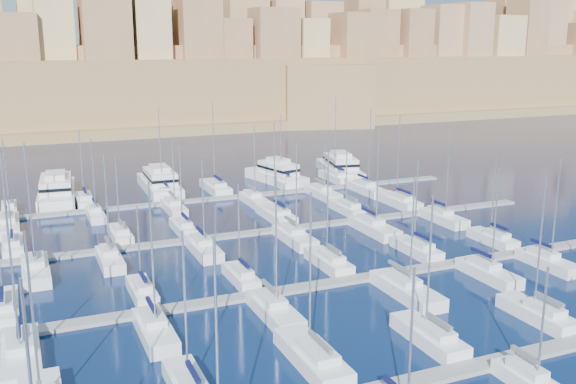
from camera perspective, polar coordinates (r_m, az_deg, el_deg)
name	(u,v)px	position (r m, az deg, el deg)	size (l,w,h in m)	color
ground	(314,250)	(85.15, 2.32, -5.19)	(600.00, 600.00, 0.00)	black
pontoon_near	(486,364)	(58.62, 17.20, -14.42)	(84.00, 2.00, 0.40)	slate
pontoon_mid_near	(359,279)	(75.06, 6.29, -7.66)	(84.00, 2.00, 0.40)	slate
pontoon_mid_far	(285,229)	(93.80, -0.30, -3.31)	(84.00, 2.00, 0.40)	slate
pontoon_far	(236,197)	(113.72, -4.61, -0.42)	(84.00, 2.00, 0.40)	slate
sailboat_2	(313,357)	(56.13, 2.21, -14.45)	(3.05, 10.18, 15.26)	silver
sailboat_3	(429,336)	(61.04, 12.46, -12.41)	(2.72, 9.06, 14.12)	silver
sailboat_4	(538,314)	(68.71, 21.33, -10.05)	(2.67, 8.91, 14.93)	silver
sailboat_9	(532,383)	(55.89, 20.88, -15.57)	(2.19, 7.30, 10.74)	silver
sailboat_12	(4,308)	(71.41, -23.95, -9.41)	(2.78, 9.28, 13.76)	silver
sailboat_13	(142,291)	(71.49, -12.84, -8.58)	(2.31, 7.69, 10.38)	silver
sailboat_14	(241,276)	(74.03, -4.19, -7.49)	(2.29, 7.64, 11.78)	silver
sailboat_15	(329,261)	(78.73, 3.65, -6.18)	(2.65, 8.82, 14.48)	silver
sailboat_16	(417,249)	(84.92, 11.36, -4.98)	(2.63, 8.75, 12.70)	silver
sailboat_17	(493,239)	(91.90, 17.75, -3.97)	(2.44, 8.12, 12.34)	silver
sailboat_18	(21,356)	(60.70, -22.65, -13.29)	(3.13, 10.42, 15.06)	silver
sailboat_19	(155,330)	(62.09, -11.76, -11.90)	(2.75, 9.16, 15.33)	silver
sailboat_20	(274,310)	(64.97, -1.23, -10.45)	(2.86, 9.53, 15.44)	silver
sailboat_21	(406,289)	(71.17, 10.46, -8.51)	(3.17, 10.57, 13.64)	silver
sailboat_22	(488,272)	(78.50, 17.34, -6.84)	(2.69, 8.97, 13.56)	silver
sailboat_23	(547,262)	(84.66, 22.06, -5.76)	(2.59, 8.64, 13.89)	silver
sailboat_24	(13,246)	(91.87, -23.25, -4.41)	(2.57, 8.56, 14.63)	silver
sailboat_25	(120,234)	(92.53, -14.67, -3.65)	(2.48, 8.28, 11.94)	silver
sailboat_26	(183,227)	(93.96, -9.29, -3.13)	(2.38, 7.95, 12.84)	silver
sailboat_27	(276,215)	(99.44, -1.06, -2.02)	(3.11, 10.35, 15.21)	silver
sailboat_28	(347,208)	(103.78, 5.30, -1.45)	(2.63, 8.78, 12.93)	silver
sailboat_29	(399,201)	(109.44, 9.82, -0.80)	(3.07, 10.23, 15.44)	silver
sailboat_30	(36,270)	(81.27, -21.52, -6.46)	(3.03, 10.10, 16.28)	silver
sailboat_31	(110,259)	(82.46, -15.55, -5.75)	(2.60, 8.67, 14.20)	silver
sailboat_32	(203,248)	(84.29, -7.54, -4.96)	(2.81, 9.38, 12.72)	silver
sailboat_33	(295,237)	(88.22, 0.58, -4.01)	(2.93, 9.76, 14.28)	silver
sailboat_34	(374,227)	(93.42, 7.63, -3.14)	(3.11, 10.37, 15.33)	silver
sailboat_35	(443,218)	(100.62, 13.62, -2.22)	(2.79, 9.29, 14.84)	silver
sailboat_36	(9,208)	(112.67, -23.54, -1.34)	(2.27, 7.56, 12.20)	silver
sailboat_37	(84,200)	(113.91, -17.64, -0.70)	(2.80, 9.33, 13.01)	silver
sailboat_38	(163,192)	(116.33, -11.06, -0.02)	(3.12, 10.41, 15.96)	silver
sailboat_39	(216,187)	(118.85, -6.45, 0.42)	(3.23, 10.78, 16.65)	silver
sailboat_40	(282,182)	(122.92, -0.53, 0.92)	(3.07, 10.23, 13.92)	silver
sailboat_41	(336,177)	(127.55, 4.28, 1.34)	(2.97, 9.90, 16.96)	silver
sailboat_42	(7,226)	(102.02, -23.67, -2.75)	(3.25, 10.85, 15.95)	silver
sailboat_43	(96,214)	(104.06, -16.72, -1.92)	(2.28, 7.59, 12.88)	silver
sailboat_44	(174,207)	(105.46, -10.10, -1.37)	(2.61, 8.69, 12.40)	silver
sailboat_45	(254,200)	(109.08, -3.04, -0.68)	(2.70, 9.00, 13.89)	silver
sailboat_46	(323,193)	(113.75, 3.13, -0.11)	(2.89, 9.63, 12.64)	silver
sailboat_47	(367,189)	(117.68, 7.03, 0.27)	(2.99, 9.97, 15.74)	silver
motor_yacht_a	(57,190)	(118.72, -19.88, 0.17)	(7.63, 20.19, 5.25)	silver
motor_yacht_b	(160,182)	(120.17, -11.33, 0.85)	(5.95, 18.32, 5.25)	silver
motor_yacht_c	(277,174)	(125.52, -0.99, 1.63)	(8.02, 16.27, 5.25)	silver
motor_yacht_d	(340,167)	(133.03, 4.63, 2.24)	(9.67, 19.71, 5.25)	silver
fortified_city	(120,79)	(231.13, -14.68, 9.72)	(460.00, 108.95, 59.52)	brown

